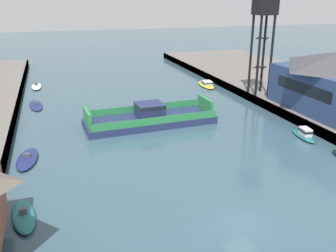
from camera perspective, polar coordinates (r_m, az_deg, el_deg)
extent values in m
plane|color=#385666|center=(33.60, 11.64, -15.03)|extent=(400.00, 400.00, 0.00)
cube|color=#4C4742|center=(47.70, -24.26, -4.52)|extent=(0.30, 140.00, 1.50)
cube|color=#4C4742|center=(59.10, 20.09, 0.59)|extent=(0.30, 140.00, 1.50)
cube|color=navy|center=(56.81, -2.87, 0.85)|extent=(20.49, 7.99, 1.10)
cube|color=#2D8947|center=(59.60, -3.92, 2.85)|extent=(19.35, 1.07, 1.10)
cube|color=#2D8947|center=(53.36, -1.75, 0.84)|extent=(19.35, 1.07, 1.10)
cube|color=navy|center=(56.29, -2.90, 2.47)|extent=(4.22, 4.05, 2.27)
cube|color=black|center=(56.06, -2.92, 3.23)|extent=(4.26, 4.09, 0.60)
cube|color=#2D8947|center=(59.79, 5.88, 3.40)|extent=(0.74, 4.92, 2.20)
cube|color=#2D8947|center=(54.29, -12.57, 1.31)|extent=(0.74, 4.92, 2.20)
ellipsoid|color=#237075|center=(54.88, 20.51, -1.47)|extent=(2.38, 5.64, 0.50)
cube|color=silver|center=(54.28, 20.82, -0.84)|extent=(1.40, 2.05, 1.08)
cube|color=black|center=(54.24, 20.83, -0.71)|extent=(1.44, 2.11, 0.32)
ellipsoid|color=navy|center=(47.48, -21.27, -4.86)|extent=(3.15, 6.98, 0.50)
cube|color=#4C4C51|center=(47.29, -21.35, -4.31)|extent=(0.86, 0.50, 0.50)
ellipsoid|color=#237075|center=(36.04, -21.80, -13.04)|extent=(2.75, 6.20, 0.54)
cube|color=#4C4C51|center=(35.77, -21.91, -12.33)|extent=(0.74, 0.49, 0.50)
ellipsoid|color=navy|center=(70.23, -20.08, 3.05)|extent=(2.99, 7.57, 0.36)
cube|color=#4C4C51|center=(70.12, -20.12, 3.38)|extent=(0.81, 0.48, 0.50)
ellipsoid|color=yellow|center=(82.02, 6.03, 6.48)|extent=(3.64, 8.12, 0.48)
cube|color=silver|center=(81.33, 6.17, 6.80)|extent=(2.22, 2.96, 0.73)
cube|color=black|center=(81.31, 6.17, 6.86)|extent=(2.28, 3.04, 0.22)
ellipsoid|color=white|center=(84.97, -20.01, 5.88)|extent=(2.12, 6.80, 0.56)
cube|color=#4C4C51|center=(84.86, -20.05, 6.23)|extent=(0.74, 0.40, 0.50)
cube|color=navy|center=(64.06, 24.92, 5.11)|extent=(12.95, 18.35, 6.51)
cube|color=black|center=(59.75, 20.43, 5.54)|extent=(0.08, 12.85, 1.82)
cylinder|color=black|center=(70.26, 12.91, 10.86)|extent=(0.44, 0.44, 14.31)
cylinder|color=black|center=(71.64, 14.78, 10.87)|extent=(0.44, 0.44, 14.31)
cylinder|color=black|center=(68.01, 14.06, 10.48)|extent=(0.44, 0.44, 14.31)
cylinder|color=black|center=(69.44, 15.96, 10.50)|extent=(0.44, 0.44, 14.31)
cube|color=black|center=(70.17, 14.28, 8.95)|extent=(2.66, 0.20, 0.20)
cube|color=black|center=(70.17, 14.28, 8.95)|extent=(0.20, 2.66, 0.20)
cube|color=black|center=(69.43, 14.65, 13.24)|extent=(2.66, 0.20, 0.20)
cube|color=black|center=(69.43, 14.65, 13.24)|extent=(0.20, 2.66, 0.20)
cube|color=black|center=(69.08, 15.06, 17.71)|extent=(3.46, 3.46, 2.84)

